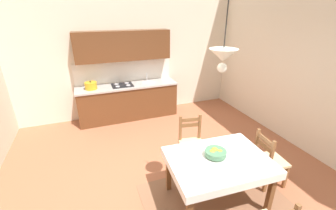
{
  "coord_description": "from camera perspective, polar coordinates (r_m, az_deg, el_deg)",
  "views": [
    {
      "loc": [
        -1.11,
        -2.75,
        2.64
      ],
      "look_at": [
        0.12,
        0.52,
        1.14
      ],
      "focal_mm": 23.74,
      "sensor_mm": 36.0,
      "label": 1
    }
  ],
  "objects": [
    {
      "name": "wall_back",
      "position": [
        5.88,
        -10.17,
        17.55
      ],
      "size": [
        6.24,
        0.12,
        4.19
      ],
      "primitive_type": "cube",
      "color": "silver",
      "rests_on": "ground_plane"
    },
    {
      "name": "pendant_lamp",
      "position": [
        2.58,
        13.97,
        12.09
      ],
      "size": [
        0.32,
        0.32,
        0.8
      ],
      "color": "black"
    },
    {
      "name": "ground_plane",
      "position": [
        4.01,
        1.04,
        -18.99
      ],
      "size": [
        6.24,
        6.46,
        0.1
      ],
      "primitive_type": "cube",
      "color": "#A86042"
    },
    {
      "name": "fruit_bowl",
      "position": [
        3.23,
        12.1,
        -11.87
      ],
      "size": [
        0.3,
        0.3,
        0.12
      ],
      "color": "#4C7F5B",
      "rests_on": "dining_table"
    },
    {
      "name": "dining_table",
      "position": [
        3.31,
        12.75,
        -14.92
      ],
      "size": [
        1.44,
        1.1,
        0.75
      ],
      "color": "brown",
      "rests_on": "ground_plane"
    },
    {
      "name": "area_rug",
      "position": [
        3.67,
        12.73,
        -23.57
      ],
      "size": [
        2.1,
        1.6,
        0.01
      ],
      "primitive_type": "cube",
      "color": "#8A5D42",
      "rests_on": "ground_plane"
    },
    {
      "name": "dining_chair_window_side",
      "position": [
        3.98,
        24.44,
        -12.8
      ],
      "size": [
        0.46,
        0.46,
        0.93
      ],
      "color": "#D1BC89",
      "rests_on": "ground_plane"
    },
    {
      "name": "dining_chair_kitchen_side",
      "position": [
        4.06,
        6.07,
        -9.71
      ],
      "size": [
        0.49,
        0.49,
        0.93
      ],
      "color": "#D1BC89",
      "rests_on": "ground_plane"
    },
    {
      "name": "kitchen_cabinetry",
      "position": [
        5.77,
        -10.51,
        4.8
      ],
      "size": [
        2.51,
        0.63,
        2.2
      ],
      "color": "brown",
      "rests_on": "ground_plane"
    },
    {
      "name": "wall_right",
      "position": [
        4.88,
        35.45,
        12.67
      ],
      "size": [
        0.12,
        6.46,
        4.19
      ],
      "primitive_type": "cube",
      "color": "silver",
      "rests_on": "ground_plane"
    }
  ]
}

